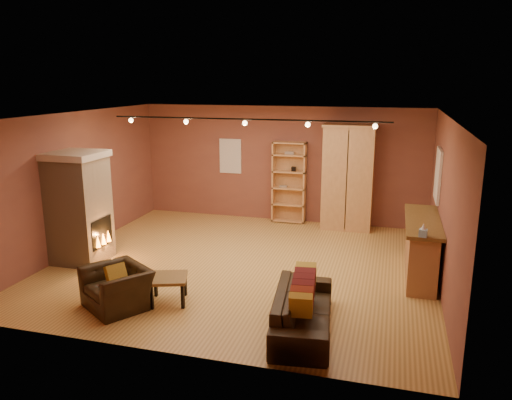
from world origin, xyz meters
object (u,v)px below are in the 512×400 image
(bar_counter, at_px, (421,247))
(coffee_table, at_px, (168,280))
(fireplace, at_px, (79,207))
(armchair, at_px, (117,281))
(bookcase, at_px, (289,181))
(loveseat, at_px, (303,302))
(armoire, at_px, (348,177))

(bar_counter, bearing_deg, coffee_table, -149.93)
(fireplace, xyz_separation_m, armchair, (1.72, -1.63, -0.64))
(coffee_table, bearing_deg, fireplace, 152.21)
(bookcase, bearing_deg, fireplace, -131.16)
(bar_counter, relative_size, armchair, 1.89)
(bar_counter, bearing_deg, armchair, -150.27)
(loveseat, bearing_deg, bar_counter, -39.76)
(bar_counter, bearing_deg, bookcase, 136.75)
(bookcase, height_order, armchair, bookcase)
(fireplace, distance_m, loveseat, 4.89)
(fireplace, bearing_deg, bar_counter, 8.68)
(bar_counter, distance_m, loveseat, 3.01)
(bookcase, xyz_separation_m, coffee_table, (-0.87, -5.01, -0.64))
(bookcase, distance_m, coffee_table, 5.13)
(armoire, xyz_separation_m, loveseat, (-0.10, -5.10, -0.82))
(fireplace, height_order, bookcase, fireplace)
(bookcase, bearing_deg, armchair, -106.14)
(armchair, height_order, coffee_table, armchair)
(coffee_table, bearing_deg, bookcase, 80.17)
(bookcase, relative_size, coffee_table, 2.74)
(armoire, distance_m, armchair, 6.02)
(armoire, height_order, coffee_table, armoire)
(fireplace, height_order, bar_counter, fireplace)
(fireplace, bearing_deg, armchair, -43.50)
(bookcase, xyz_separation_m, loveseat, (1.32, -5.31, -0.60))
(armoire, bearing_deg, bookcase, 171.77)
(armoire, relative_size, loveseat, 1.21)
(armoire, xyz_separation_m, armchair, (-2.97, -5.17, -0.80))
(fireplace, bearing_deg, bookcase, 48.84)
(bar_counter, xyz_separation_m, loveseat, (-1.65, -2.51, -0.13))
(armoire, height_order, armchair, armoire)
(fireplace, distance_m, armoire, 5.88)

